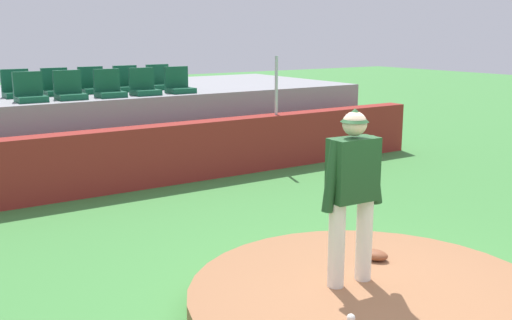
% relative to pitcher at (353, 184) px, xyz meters
% --- Properties ---
extents(ground_plane, '(60.00, 60.00, 0.00)m').
position_rel_pitcher_xyz_m(ground_plane, '(0.06, -0.24, -1.21)').
color(ground_plane, '#3F843C').
extents(pitchers_mound, '(3.46, 3.46, 0.23)m').
position_rel_pitcher_xyz_m(pitchers_mound, '(0.06, -0.24, -1.10)').
color(pitchers_mound, '#986542').
rests_on(pitchers_mound, ground_plane).
extents(pitcher, '(0.71, 0.28, 1.69)m').
position_rel_pitcher_xyz_m(pitcher, '(0.00, 0.00, 0.00)').
color(pitcher, white).
rests_on(pitcher, pitchers_mound).
extents(baseball, '(0.07, 0.07, 0.07)m').
position_rel_pitcher_xyz_m(baseball, '(-0.54, -0.61, -0.95)').
color(baseball, white).
rests_on(baseball, pitchers_mound).
extents(fielding_glove, '(0.32, 0.36, 0.11)m').
position_rel_pitcher_xyz_m(fielding_glove, '(0.62, 0.30, -0.93)').
color(fielding_glove, brown).
rests_on(fielding_glove, pitchers_mound).
extents(brick_barrier, '(12.39, 0.40, 1.04)m').
position_rel_pitcher_xyz_m(brick_barrier, '(0.06, 5.34, -0.69)').
color(brick_barrier, maroon).
rests_on(brick_barrier, ground_plane).
extents(fence_post_right, '(0.06, 0.06, 1.12)m').
position_rel_pitcher_xyz_m(fence_post_right, '(2.93, 5.34, 0.39)').
color(fence_post_right, silver).
rests_on(fence_post_right, brick_barrier).
extents(bleacher_platform, '(11.27, 4.20, 1.44)m').
position_rel_pitcher_xyz_m(bleacher_platform, '(0.06, 8.11, -0.49)').
color(bleacher_platform, gray).
rests_on(bleacher_platform, ground_plane).
extents(stadium_chair_0, '(0.48, 0.44, 0.50)m').
position_rel_pitcher_xyz_m(stadium_chair_0, '(-1.33, 6.55, 0.39)').
color(stadium_chair_0, '#125034').
rests_on(stadium_chair_0, bleacher_platform).
extents(stadium_chair_1, '(0.48, 0.44, 0.50)m').
position_rel_pitcher_xyz_m(stadium_chair_1, '(-0.65, 6.56, 0.39)').
color(stadium_chair_1, '#125034').
rests_on(stadium_chair_1, bleacher_platform).
extents(stadium_chair_2, '(0.48, 0.44, 0.50)m').
position_rel_pitcher_xyz_m(stadium_chair_2, '(0.06, 6.53, 0.39)').
color(stadium_chair_2, '#125034').
rests_on(stadium_chair_2, bleacher_platform).
extents(stadium_chair_3, '(0.48, 0.44, 0.50)m').
position_rel_pitcher_xyz_m(stadium_chair_3, '(0.73, 6.54, 0.39)').
color(stadium_chair_3, '#125034').
rests_on(stadium_chair_3, bleacher_platform).
extents(stadium_chair_4, '(0.48, 0.44, 0.50)m').
position_rel_pitcher_xyz_m(stadium_chair_4, '(1.45, 6.53, 0.39)').
color(stadium_chair_4, '#125034').
rests_on(stadium_chair_4, bleacher_platform).
extents(stadium_chair_5, '(0.48, 0.44, 0.50)m').
position_rel_pitcher_xyz_m(stadium_chair_5, '(-1.35, 7.42, 0.39)').
color(stadium_chair_5, '#125034').
rests_on(stadium_chair_5, bleacher_platform).
extents(stadium_chair_6, '(0.48, 0.44, 0.50)m').
position_rel_pitcher_xyz_m(stadium_chair_6, '(-0.64, 7.41, 0.39)').
color(stadium_chair_6, '#125034').
rests_on(stadium_chair_6, bleacher_platform).
extents(stadium_chair_7, '(0.48, 0.44, 0.50)m').
position_rel_pitcher_xyz_m(stadium_chair_7, '(0.06, 7.43, 0.39)').
color(stadium_chair_7, '#125034').
rests_on(stadium_chair_7, bleacher_platform).
extents(stadium_chair_8, '(0.48, 0.44, 0.50)m').
position_rel_pitcher_xyz_m(stadium_chair_8, '(0.76, 7.43, 0.39)').
color(stadium_chair_8, '#125034').
rests_on(stadium_chair_8, bleacher_platform).
extents(stadium_chair_9, '(0.48, 0.44, 0.50)m').
position_rel_pitcher_xyz_m(stadium_chair_9, '(1.48, 7.46, 0.39)').
color(stadium_chair_9, '#125034').
rests_on(stadium_chair_9, bleacher_platform).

